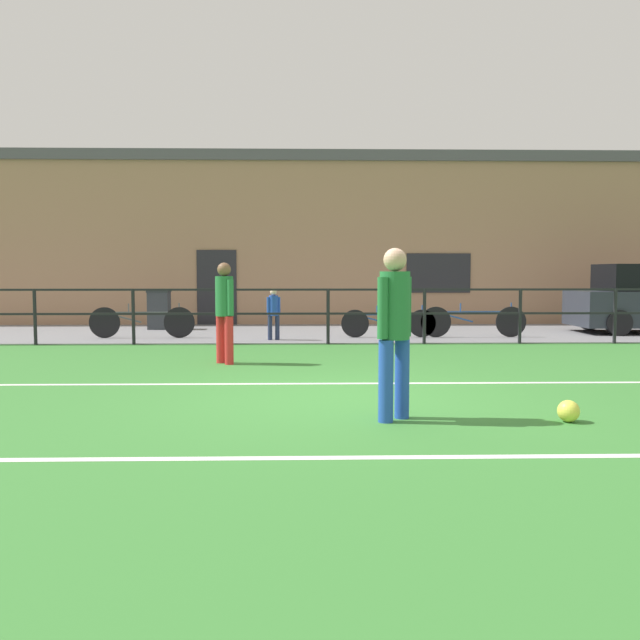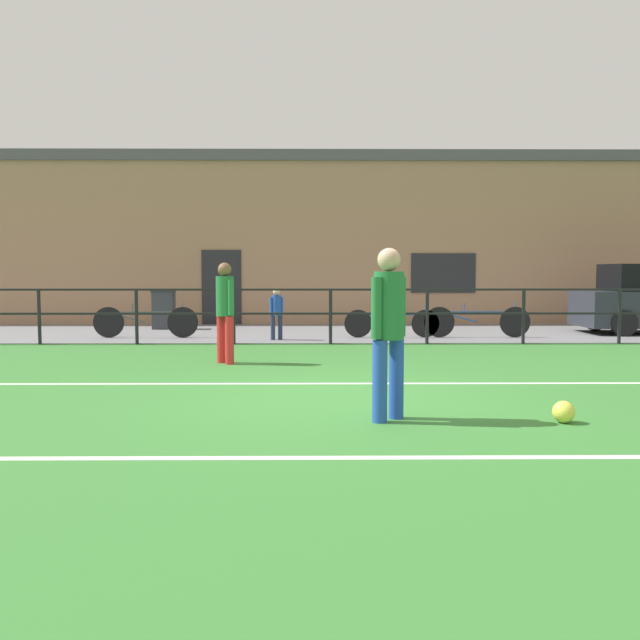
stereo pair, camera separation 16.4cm
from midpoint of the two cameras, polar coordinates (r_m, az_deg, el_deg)
ground at (r=8.05m, az=2.54°, el=-6.76°), size 60.00×44.00×0.04m
field_line_touchline at (r=9.07m, az=2.19°, el=-5.38°), size 36.00×0.11×0.00m
field_line_hash at (r=5.55m, az=3.99°, el=-11.52°), size 36.00×0.11×0.00m
pavement_strip at (r=16.47m, az=0.96°, el=-1.08°), size 48.00×5.00×0.02m
perimeter_fence at (r=13.92m, az=1.23°, el=1.02°), size 36.07×0.07×1.15m
clubhouse_facade at (r=20.12m, az=0.70°, el=6.79°), size 28.00×2.56×4.87m
player_striker at (r=6.78m, az=6.50°, el=-0.26°), size 0.37×0.36×1.73m
player_winger at (r=11.05m, az=-7.61°, el=1.14°), size 0.33×0.37×1.64m
soccer_ball_match at (r=7.19m, az=20.50°, el=-7.28°), size 0.22×0.22×0.22m
spectator_child at (r=14.64m, az=-3.38°, el=0.79°), size 0.29×0.20×1.11m
bicycle_parked_0 at (r=15.25m, az=6.37°, el=-0.25°), size 2.14×0.04×0.73m
bicycle_parked_2 at (r=15.58m, az=-14.23°, el=-0.14°), size 2.35×0.04×0.78m
bicycle_parked_3 at (r=15.59m, az=13.40°, el=-0.12°), size 2.40×0.04×0.78m
trash_bin_0 at (r=17.82m, az=-12.80°, el=0.92°), size 0.56×0.47×1.03m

